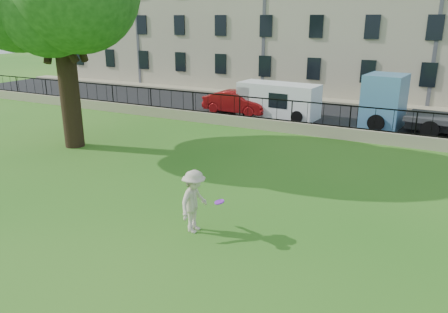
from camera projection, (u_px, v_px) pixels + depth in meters
The scene contains 11 objects.
ground at pixel (159, 224), 12.90m from camera, with size 120.00×120.00×0.00m, color #276E1A.
retaining_wall at pixel (291, 127), 22.98m from camera, with size 50.00×0.40×0.60m, color tan.
iron_railing at pixel (292, 111), 22.72m from camera, with size 50.00×0.05×1.13m.
street at pixel (315, 116), 27.06m from camera, with size 60.00×9.00×0.01m, color black.
sidewalk at pixel (336, 101), 31.45m from camera, with size 60.00×1.40×0.12m, color tan.
building_row at pixel (360, 3), 34.16m from camera, with size 56.40×10.40×13.80m.
man at pixel (194, 201), 12.19m from camera, with size 1.18×0.68×1.82m, color beige.
frisbee at pixel (219, 202), 11.59m from camera, with size 0.27×0.27×0.03m, color purple.
red_sedan at pixel (236, 102), 27.53m from camera, with size 1.48×4.25×1.40m, color #AF1517.
white_van at pixel (278, 100), 26.51m from camera, with size 4.85×1.89×2.04m, color white.
blue_truck at pixel (433, 106), 22.59m from camera, with size 6.92×2.45×2.90m, color #4F89BA.
Camera 1 is at (7.06, -9.51, 5.82)m, focal length 35.00 mm.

